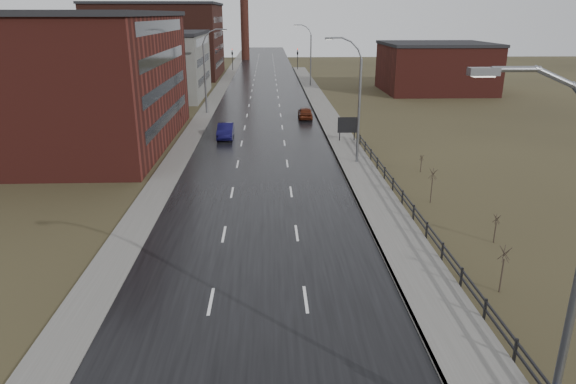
{
  "coord_description": "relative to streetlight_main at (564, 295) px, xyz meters",
  "views": [
    {
      "loc": [
        0.59,
        -9.81,
        13.22
      ],
      "look_at": [
        1.73,
        19.5,
        3.0
      ],
      "focal_mm": 32.0,
      "sensor_mm": 36.0,
      "label": 1
    }
  ],
  "objects": [
    {
      "name": "car_near",
      "position": [
        -12.67,
        44.71,
        -5.25
      ],
      "size": [
        1.76,
        4.93,
        1.62
      ],
      "primitive_type": "imported",
      "rotation": [
        0.0,
        0.0,
        0.01
      ],
      "color": "#0D0A36",
      "rests_on": "ground"
    },
    {
      "name": "warehouse_mid",
      "position": [
        -26.46,
        76.0,
        -0.8
      ],
      "size": [
        16.32,
        20.4,
        10.5
      ],
      "color": "slate",
      "rests_on": "ground"
    },
    {
      "name": "sidewalk_left",
      "position": [
        -16.67,
        58.0,
        -6.0
      ],
      "size": [
        2.4,
        260.0,
        0.12
      ],
      "primitive_type": "cube",
      "color": "#595651",
      "rests_on": "ground"
    },
    {
      "name": "smokestack",
      "position": [
        -14.47,
        148.0,
        9.44
      ],
      "size": [
        2.7,
        2.7,
        30.7
      ],
      "color": "#331611",
      "rests_on": "ground"
    },
    {
      "name": "guardrail",
      "position": [
        1.83,
        16.32,
        -5.35
      ],
      "size": [
        0.1,
        53.05,
        1.1
      ],
      "color": "black",
      "rests_on": "ground"
    },
    {
      "name": "shrub_e",
      "position": [
        4.04,
        23.34,
        -4.68
      ],
      "size": [
        0.61,
        0.64,
        2.59
      ],
      "color": "#382D23",
      "rests_on": "ground"
    },
    {
      "name": "warehouse_far",
      "position": [
        -31.47,
        106.0,
        1.7
      ],
      "size": [
        26.52,
        24.48,
        15.5
      ],
      "color": "#331611",
      "rests_on": "ground"
    },
    {
      "name": "shrub_c",
      "position": [
        3.6,
        10.43,
        -4.74
      ],
      "size": [
        0.59,
        0.62,
        2.49
      ],
      "color": "#382D23",
      "rests_on": "ground"
    },
    {
      "name": "streetlight_main",
      "position": [
        0.0,
        0.0,
        0.0
      ],
      "size": [
        3.91,
        0.29,
        12.11
      ],
      "color": "slate",
      "rests_on": "ground"
    },
    {
      "name": "traffic_light_right",
      "position": [
        -0.47,
        118.0,
        -1.46
      ],
      "size": [
        0.58,
        2.73,
        5.3
      ],
      "color": "black",
      "rests_on": "ground"
    },
    {
      "name": "building_right",
      "position": [
        21.83,
        80.0,
        -1.8
      ],
      "size": [
        18.36,
        16.32,
        8.5
      ],
      "color": "#471914",
      "rests_on": "ground"
    },
    {
      "name": "billboard",
      "position": [
        0.63,
        42.35,
        -4.24
      ],
      "size": [
        2.11,
        0.17,
        2.75
      ],
      "color": "black",
      "rests_on": "ground"
    },
    {
      "name": "warehouse_near",
      "position": [
        -29.46,
        43.0,
        0.7
      ],
      "size": [
        22.44,
        28.56,
        13.5
      ],
      "color": "#471914",
      "rests_on": "ground"
    },
    {
      "name": "streetlight_left",
      "position": [
        -16.17,
        60.0,
        -0.22
      ],
      "size": [
        3.36,
        0.28,
        11.35
      ],
      "color": "slate",
      "rests_on": "ground"
    },
    {
      "name": "curb_right",
      "position": [
        -1.39,
        33.0,
        -5.97
      ],
      "size": [
        0.16,
        180.0,
        0.18
      ],
      "primitive_type": "cube",
      "color": "slate",
      "rests_on": "ground"
    },
    {
      "name": "traffic_light_left",
      "position": [
        -16.47,
        118.0,
        -1.46
      ],
      "size": [
        0.58,
        2.73,
        5.3
      ],
      "color": "black",
      "rests_on": "ground"
    },
    {
      "name": "streetlight_right_far",
      "position": [
        0.03,
        88.0,
        -0.22
      ],
      "size": [
        3.36,
        0.28,
        11.35
      ],
      "color": "slate",
      "rests_on": "ground"
    },
    {
      "name": "shrub_d",
      "position": [
        5.78,
        16.23,
        -5.09
      ],
      "size": [
        0.44,
        0.46,
        1.83
      ],
      "color": "#382D23",
      "rests_on": "ground"
    },
    {
      "name": "shrub_f",
      "position": [
        5.48,
        30.98,
        -5.24
      ],
      "size": [
        0.38,
        0.4,
        1.56
      ],
      "color": "#382D23",
      "rests_on": "ground"
    },
    {
      "name": "streetlight_right_mid",
      "position": [
        0.03,
        34.0,
        -0.22
      ],
      "size": [
        3.36,
        0.28,
        11.35
      ],
      "color": "slate",
      "rests_on": "ground"
    },
    {
      "name": "road",
      "position": [
        -8.47,
        58.0,
        -6.03
      ],
      "size": [
        14.0,
        300.0,
        0.06
      ],
      "primitive_type": "cube",
      "color": "black",
      "rests_on": "ground"
    },
    {
      "name": "sidewalk_right",
      "position": [
        0.13,
        33.0,
        -5.97
      ],
      "size": [
        3.2,
        180.0,
        0.18
      ],
      "primitive_type": "cube",
      "color": "#595651",
      "rests_on": "ground"
    },
    {
      "name": "car_far",
      "position": [
        -2.97,
        55.53,
        -5.27
      ],
      "size": [
        1.99,
        4.67,
        1.58
      ],
      "primitive_type": "imported",
      "rotation": [
        0.0,
        0.0,
        3.11
      ],
      "color": "#4B1A0C",
      "rests_on": "ground"
    }
  ]
}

